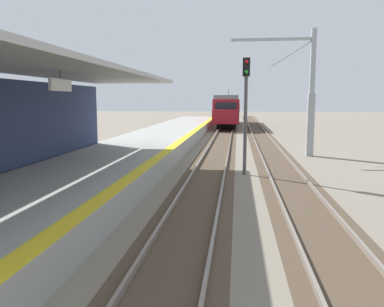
% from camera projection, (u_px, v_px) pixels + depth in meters
% --- Properties ---
extents(station_platform, '(5.00, 80.00, 0.91)m').
position_uv_depth(station_platform, '(116.00, 162.00, 18.35)').
color(station_platform, '#999993').
rests_on(station_platform, ground).
extents(track_pair_nearest_platform, '(2.34, 120.00, 0.16)m').
position_uv_depth(track_pair_nearest_platform, '(214.00, 159.00, 21.84)').
color(track_pair_nearest_platform, '#4C3D2D').
rests_on(track_pair_nearest_platform, ground).
extents(track_pair_middle, '(2.34, 120.00, 0.16)m').
position_uv_depth(track_pair_middle, '(276.00, 160.00, 21.45)').
color(track_pair_middle, '#4C3D2D').
rests_on(track_pair_middle, ground).
extents(approaching_train, '(2.93, 19.60, 4.76)m').
position_uv_depth(approaching_train, '(228.00, 109.00, 50.24)').
color(approaching_train, maroon).
rests_on(approaching_train, ground).
extents(rail_signal_post, '(0.32, 0.34, 5.20)m').
position_uv_depth(rail_signal_post, '(246.00, 104.00, 17.28)').
color(rail_signal_post, '#4C4C4C').
rests_on(rail_signal_post, ground).
extents(catenary_pylon_far_side, '(5.00, 0.40, 7.50)m').
position_uv_depth(catenary_pylon_far_side, '(306.00, 96.00, 23.10)').
color(catenary_pylon_far_side, '#9EA3A8').
rests_on(catenary_pylon_far_side, ground).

